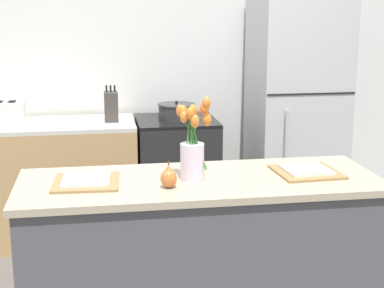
{
  "coord_description": "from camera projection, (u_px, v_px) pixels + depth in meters",
  "views": [
    {
      "loc": [
        -0.5,
        -2.76,
        1.75
      ],
      "look_at": [
        0.0,
        0.25,
        1.03
      ],
      "focal_mm": 55.0,
      "sensor_mm": 36.0,
      "label": 1
    }
  ],
  "objects": [
    {
      "name": "back_counter",
      "position": [
        23.0,
        183.0,
        4.39
      ],
      "size": [
        1.68,
        0.6,
        0.91
      ],
      "color": "tan",
      "rests_on": "ground_plane"
    },
    {
      "name": "knife_block",
      "position": [
        111.0,
        106.0,
        4.37
      ],
      "size": [
        0.1,
        0.14,
        0.27
      ],
      "color": "#3D3833",
      "rests_on": "back_counter"
    },
    {
      "name": "flower_vase",
      "position": [
        193.0,
        148.0,
        2.87
      ],
      "size": [
        0.16,
        0.14,
        0.42
      ],
      "color": "silver",
      "rests_on": "kitchen_island"
    },
    {
      "name": "plate_setting_left",
      "position": [
        86.0,
        181.0,
        2.84
      ],
      "size": [
        0.33,
        0.33,
        0.02
      ],
      "color": "olive",
      "rests_on": "kitchen_island"
    },
    {
      "name": "back_wall",
      "position": [
        157.0,
        57.0,
        4.74
      ],
      "size": [
        5.2,
        0.08,
        2.7
      ],
      "color": "silver",
      "rests_on": "ground_plane"
    },
    {
      "name": "pear_figurine",
      "position": [
        169.0,
        177.0,
        2.77
      ],
      "size": [
        0.08,
        0.08,
        0.13
      ],
      "color": "#C66B33",
      "rests_on": "kitchen_island"
    },
    {
      "name": "stove_range",
      "position": [
        177.0,
        176.0,
        4.58
      ],
      "size": [
        0.6,
        0.61,
        0.91
      ],
      "color": "black",
      "rests_on": "ground_plane"
    },
    {
      "name": "plate_setting_right",
      "position": [
        307.0,
        171.0,
        3.02
      ],
      "size": [
        0.33,
        0.33,
        0.02
      ],
      "color": "olive",
      "rests_on": "kitchen_island"
    },
    {
      "name": "kitchen_island",
      "position": [
        200.0,
        263.0,
        3.02
      ],
      "size": [
        1.8,
        0.66,
        0.91
      ],
      "color": "#4C4C51",
      "rests_on": "ground_plane"
    },
    {
      "name": "toaster",
      "position": [
        6.0,
        113.0,
        4.23
      ],
      "size": [
        0.28,
        0.18,
        0.17
      ],
      "color": "silver",
      "rests_on": "back_counter"
    },
    {
      "name": "cooking_pot",
      "position": [
        177.0,
        111.0,
        4.47
      ],
      "size": [
        0.28,
        0.28,
        0.14
      ],
      "color": "#2D2D2D",
      "rests_on": "stove_range"
    },
    {
      "name": "refrigerator",
      "position": [
        296.0,
        116.0,
        4.62
      ],
      "size": [
        0.68,
        0.67,
        1.82
      ],
      "color": "#B7BABC",
      "rests_on": "ground_plane"
    }
  ]
}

